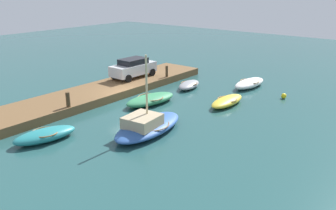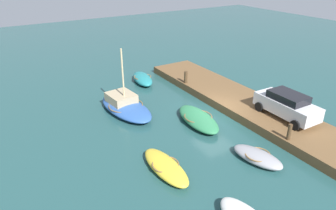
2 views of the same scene
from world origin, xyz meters
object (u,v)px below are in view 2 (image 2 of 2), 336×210
Objects in this scene: sailboat_blue at (125,105)px; motorboat_green at (198,119)px; rowboat_teal at (143,79)px; mooring_post_mid_west at (186,77)px; parked_car at (287,105)px; rowboat_yellow at (166,167)px; mooring_post_west at (289,132)px; dinghy_grey at (257,157)px.

motorboat_green is (-4.17, -3.44, -0.13)m from sailboat_blue.
rowboat_teal reaches higher than motorboat_green.
parked_car is at bearing -165.84° from mooring_post_mid_west.
rowboat_yellow is 3.81× the size of mooring_post_west.
rowboat_yellow is at bearing 169.76° from rowboat_teal.
rowboat_teal is at bearing 21.89° from parked_car.
rowboat_teal is 13.72m from dinghy_grey.
motorboat_green is at bearing -9.97° from dinghy_grey.
rowboat_teal is 3.74× the size of mooring_post_mid_west.
rowboat_teal is at bearing -22.40° from rowboat_yellow.
mooring_post_west is (0.00, -2.40, 0.80)m from dinghy_grey.
rowboat_teal is at bearing 9.64° from mooring_post_west.
motorboat_green reaches higher than dinghy_grey.
mooring_post_mid_west reaches higher than rowboat_teal.
sailboat_blue reaches higher than mooring_post_west.
mooring_post_west is at bearing -152.98° from sailboat_blue.
parked_car is (-8.40, -2.12, 0.37)m from mooring_post_mid_west.
mooring_post_mid_west is at bearing -25.19° from dinghy_grey.
dinghy_grey is at bearing 114.70° from parked_car.
mooring_post_mid_west is (5.26, -2.60, 0.77)m from motorboat_green.
sailboat_blue is at bearing 9.22° from dinghy_grey.
mooring_post_mid_west is (1.09, -6.03, 0.64)m from sailboat_blue.
dinghy_grey is at bearing -170.54° from motorboat_green.
sailboat_blue is 5.78m from rowboat_teal.
motorboat_green is (-8.61, 0.27, -0.01)m from rowboat_teal.
rowboat_teal is at bearing -12.45° from dinghy_grey.
mooring_post_west reaches higher than rowboat_teal.
sailboat_blue is 5.76× the size of mooring_post_mid_west.
rowboat_teal is 1.20× the size of dinghy_grey.
dinghy_grey is 0.70× the size of motorboat_green.
motorboat_green is 5.91m from mooring_post_mid_west.
rowboat_teal is at bearing 5.51° from motorboat_green.
rowboat_yellow is 1.19× the size of dinghy_grey.
motorboat_green is (5.11, 0.19, 0.04)m from dinghy_grey.
parked_car reaches higher than rowboat_yellow.
parked_car is (-11.75, -4.45, 1.13)m from rowboat_teal.
rowboat_yellow is 0.84× the size of motorboat_green.
dinghy_grey is at bearing -112.01° from rowboat_yellow.
motorboat_green is 5.78m from mooring_post_west.
sailboat_blue is 1.84× the size of dinghy_grey.
rowboat_yellow is 12.79m from rowboat_teal.
sailboat_blue is 1.54× the size of rowboat_yellow.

